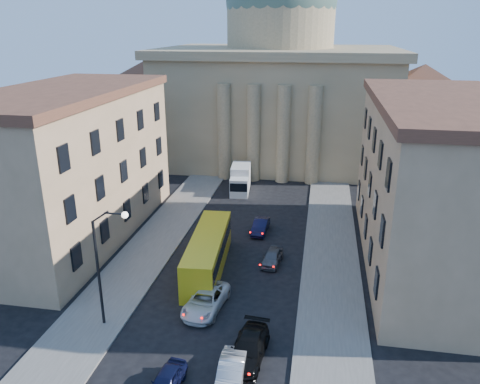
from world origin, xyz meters
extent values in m
cube|color=#5D5A55|center=(-8.50, 18.00, 0.07)|extent=(5.00, 60.00, 0.15)
cube|color=#5D5A55|center=(8.50, 18.00, 0.07)|extent=(5.00, 60.00, 0.15)
cube|color=#877553|center=(0.00, 56.00, 8.00)|extent=(34.00, 26.00, 16.00)
cube|color=#877553|center=(0.00, 56.00, 16.40)|extent=(35.50, 27.50, 1.20)
cylinder|color=#877553|center=(0.00, 56.00, 20.00)|extent=(16.00, 16.00, 8.00)
cube|color=#877553|center=(-21.00, 54.00, 5.50)|extent=(13.00, 13.00, 11.00)
cone|color=#4F2F22|center=(-21.00, 54.00, 13.00)|extent=(26.02, 26.02, 4.00)
cube|color=#877553|center=(21.00, 54.00, 5.50)|extent=(13.00, 13.00, 11.00)
cone|color=#4F2F22|center=(21.00, 54.00, 13.00)|extent=(26.02, 26.02, 4.00)
cylinder|color=#877553|center=(-6.00, 42.80, 6.50)|extent=(1.80, 1.80, 13.00)
cylinder|color=#877553|center=(-2.00, 42.80, 6.50)|extent=(1.80, 1.80, 13.00)
cylinder|color=#877553|center=(2.00, 42.80, 6.50)|extent=(1.80, 1.80, 13.00)
cylinder|color=#877553|center=(6.00, 42.80, 6.50)|extent=(1.80, 1.80, 13.00)
cube|color=tan|center=(-17.00, 22.00, 7.00)|extent=(11.00, 26.00, 14.00)
cube|color=#4F2F22|center=(-17.00, 22.00, 14.30)|extent=(11.60, 26.60, 0.80)
cube|color=tan|center=(17.00, 22.00, 7.00)|extent=(11.00, 26.00, 14.00)
cube|color=#4F2F22|center=(17.00, 22.00, 14.30)|extent=(11.60, 26.60, 0.80)
cylinder|color=black|center=(-7.50, 8.00, 4.00)|extent=(0.20, 0.20, 8.00)
cylinder|color=black|center=(-6.95, 8.00, 8.35)|extent=(1.30, 0.12, 0.96)
cylinder|color=black|center=(-5.95, 8.00, 8.65)|extent=(1.30, 0.12, 0.12)
sphere|color=white|center=(-5.20, 8.00, 8.60)|extent=(0.44, 0.44, 0.44)
imported|color=black|center=(-1.06, 2.66, 0.62)|extent=(1.88, 3.78, 1.24)
imported|color=#9A9CA1|center=(2.54, 3.90, 0.71)|extent=(1.64, 4.34, 1.41)
imported|color=silver|center=(-0.80, 11.12, 0.74)|extent=(3.06, 5.57, 1.48)
imported|color=black|center=(3.21, 6.23, 0.74)|extent=(2.51, 5.27, 1.48)
imported|color=#515156|center=(3.31, 19.15, 0.64)|extent=(1.89, 3.87, 1.27)
imported|color=black|center=(1.36, 25.63, 0.67)|extent=(1.60, 4.11, 1.33)
cube|color=gold|center=(-2.07, 17.02, 1.62)|extent=(3.45, 11.64, 3.23)
cube|color=black|center=(-2.07, 17.02, 2.14)|extent=(3.46, 11.02, 1.15)
cylinder|color=black|center=(-2.80, 12.79, 0.52)|extent=(0.39, 1.06, 1.04)
cylinder|color=black|center=(-0.72, 12.94, 0.52)|extent=(0.39, 1.06, 1.04)
cylinder|color=black|center=(-3.42, 21.11, 0.52)|extent=(0.39, 1.06, 1.04)
cylinder|color=black|center=(-1.34, 21.26, 0.52)|extent=(0.39, 1.06, 1.04)
cube|color=silver|center=(-2.73, 36.06, 1.16)|extent=(2.45, 2.54, 2.33)
cube|color=black|center=(-2.62, 34.95, 1.46)|extent=(2.14, 0.32, 1.07)
cube|color=silver|center=(-2.98, 38.66, 1.70)|extent=(2.72, 4.28, 3.01)
cylinder|color=black|center=(-3.65, 35.58, 0.44)|extent=(0.36, 0.90, 0.87)
cylinder|color=black|center=(-1.72, 35.77, 0.44)|extent=(0.36, 0.90, 0.87)
cylinder|color=black|center=(-4.03, 39.44, 0.44)|extent=(0.36, 0.90, 0.87)
cylinder|color=black|center=(-2.10, 39.63, 0.44)|extent=(0.36, 0.90, 0.87)
camera|label=1|loc=(6.98, -18.14, 20.10)|focal=35.00mm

